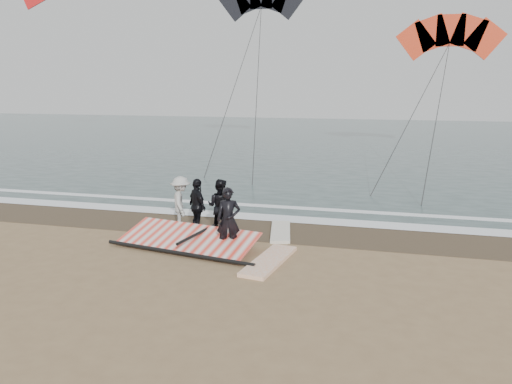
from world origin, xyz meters
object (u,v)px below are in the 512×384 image
man_main (229,220)px  board_white (269,261)px  board_cream (281,232)px  sail_rig (187,240)px

man_main → board_white: size_ratio=0.73×
man_main → board_cream: bearing=48.9°
board_white → board_cream: (-0.25, 2.80, -0.00)m
board_white → board_cream: 2.81m
man_main → board_white: bearing=-39.9°
sail_rig → man_main: bearing=-4.5°
man_main → sail_rig: 1.54m
board_cream → sail_rig: 3.18m
sail_rig → board_white: bearing=-16.0°
man_main → board_cream: man_main is taller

